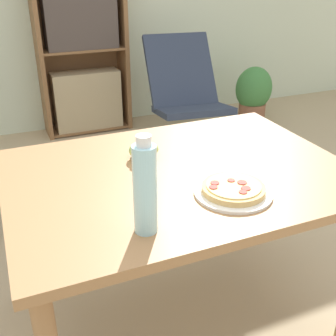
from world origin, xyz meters
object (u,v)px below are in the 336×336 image
Objects in this scene: pizza_on_plate at (233,190)px; potted_plant_floor at (253,93)px; grape_bunch at (143,150)px; lounge_chair_far at (186,114)px; bookshelf at (83,56)px; drink_bottle at (145,188)px.

pizza_on_plate is 0.50× the size of potted_plant_floor.
lounge_chair_far is (0.93, 1.57, -0.48)m from grape_bunch.
pizza_on_plate is at bearing -91.94° from bookshelf.
grape_bunch is 0.23× the size of potted_plant_floor.
bookshelf is (0.27, 2.29, -0.09)m from grape_bunch.
grape_bunch is at bearing -113.46° from lounge_chair_far.
lounge_chair_far is at bearing -46.91° from bookshelf.
grape_bunch is 0.08× the size of bookshelf.
bookshelf is 1.64m from potted_plant_floor.
lounge_chair_far is at bearing 61.82° from drink_bottle.
bookshelf is (0.09, 2.67, -0.07)m from pizza_on_plate.
potted_plant_floor is (1.55, -0.37, -0.40)m from bookshelf.
drink_bottle reaches higher than lounge_chair_far.
drink_bottle is 0.56× the size of potted_plant_floor.
grape_bunch reaches higher than pizza_on_plate.
drink_bottle is (-0.16, -0.47, 0.10)m from grape_bunch.
pizza_on_plate is at bearing -103.97° from lounge_chair_far.
potted_plant_floor is (1.64, 2.31, -0.47)m from pizza_on_plate.
drink_bottle is 2.39m from lounge_chair_far.
grape_bunch is 1.89m from lounge_chair_far.
grape_bunch is 2.69m from potted_plant_floor.
bookshelf is at bearing 88.06° from pizza_on_plate.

